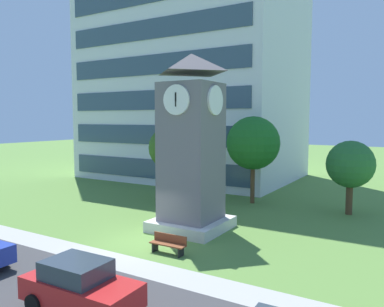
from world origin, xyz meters
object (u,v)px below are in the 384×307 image
park_bench (168,244)px  tree_near_tower (253,143)px  parked_car_red (80,286)px  tree_by_building (169,148)px  tree_streetside (350,165)px  clock_tower (191,153)px

park_bench → tree_near_tower: bearing=93.5°
tree_near_tower → parked_car_red: (1.37, -18.00, -3.62)m
tree_by_building → parked_car_red: 16.72m
park_bench → tree_near_tower: size_ratio=0.28×
tree_by_building → tree_streetside: size_ratio=1.17×
park_bench → tree_near_tower: (-0.74, 12.07, 4.02)m
tree_by_building → tree_streetside: 12.54m
tree_near_tower → tree_streetside: bearing=1.0°
tree_near_tower → parked_car_red: tree_near_tower is taller
clock_tower → tree_by_building: size_ratio=1.73×
tree_streetside → tree_near_tower: bearing=-179.0°
clock_tower → tree_streetside: (7.11, 8.27, -1.07)m
clock_tower → tree_streetside: bearing=49.3°
parked_car_red → clock_tower: bearing=100.1°
clock_tower → tree_streetside: clock_tower is taller
tree_by_building → tree_near_tower: (5.38, 3.05, 0.39)m
park_bench → tree_streetside: tree_streetside is taller
parked_car_red → tree_near_tower: bearing=94.4°
tree_by_building → tree_near_tower: bearing=29.6°
tree_near_tower → parked_car_red: bearing=-85.6°
tree_by_building → tree_near_tower: tree_near_tower is taller
parked_car_red → tree_streetside: bearing=73.5°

